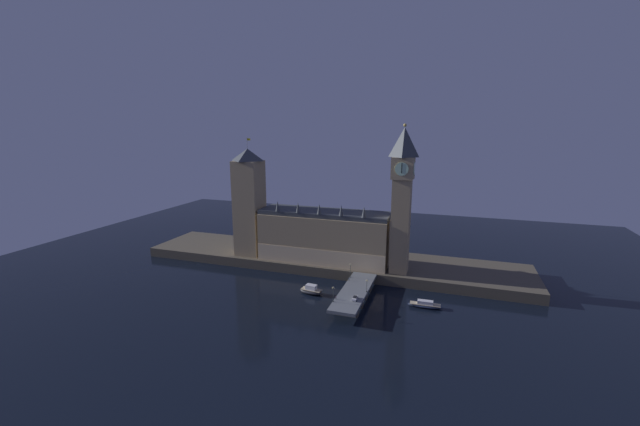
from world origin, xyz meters
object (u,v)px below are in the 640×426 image
clock_tower (402,196)px  street_lamp_near (333,292)px  pedestrian_near_rail (336,298)px  pedestrian_far_rail (349,279)px  boat_downstream (425,305)px  boat_upstream (311,291)px  car_southbound_lead (355,298)px  street_lamp_mid (367,284)px  victoria_tower (249,202)px  street_lamp_far (350,269)px

clock_tower → street_lamp_near: clock_tower is taller
pedestrian_near_rail → pedestrian_far_rail: pedestrian_far_rail is taller
boat_downstream → boat_upstream: bearing=-177.3°
clock_tower → pedestrian_near_rail: clock_tower is taller
car_southbound_lead → pedestrian_far_rail: 21.75m
street_lamp_mid → pedestrian_far_rail: bearing=135.9°
car_southbound_lead → boat_downstream: (28.77, 13.91, -5.08)m
victoria_tower → street_lamp_mid: bearing=-23.7°
victoria_tower → street_lamp_near: (65.50, -48.50, -26.41)m
street_lamp_far → boat_upstream: size_ratio=0.61×
car_southbound_lead → street_lamp_near: street_lamp_near is taller
clock_tower → victoria_tower: (-87.10, 2.81, -8.77)m
street_lamp_far → boat_upstream: 22.20m
car_southbound_lead → boat_downstream: bearing=25.8°
street_lamp_near → boat_downstream: 42.60m
street_lamp_mid → boat_upstream: (-27.37, 1.79, -7.59)m
victoria_tower → street_lamp_far: size_ratio=9.32×
clock_tower → street_lamp_far: bearing=-143.0°
pedestrian_far_rail → street_lamp_mid: size_ratio=0.30×
car_southbound_lead → street_lamp_mid: bearing=72.4°
pedestrian_near_rail → boat_upstream: pedestrian_near_rail is taller
clock_tower → boat_downstream: size_ratio=4.94×
clock_tower → victoria_tower: size_ratio=1.11×
victoria_tower → pedestrian_far_rail: (65.90, -23.12, -29.79)m
pedestrian_far_rail → street_lamp_near: bearing=-90.9°
victoria_tower → boat_downstream: (102.61, -29.46, -35.10)m
boat_upstream → boat_downstream: boat_upstream is taller
pedestrian_far_rail → car_southbound_lead: bearing=-68.6°
pedestrian_far_rail → boat_upstream: (-16.39, -8.86, -4.80)m
victoria_tower → clock_tower: bearing=-1.8°
clock_tower → boat_upstream: bearing=-142.2°
boat_downstream → victoria_tower: bearing=164.0°
victoria_tower → boat_downstream: 112.38m
clock_tower → street_lamp_mid: (-10.21, -30.97, -35.77)m
car_southbound_lead → boat_upstream: bearing=154.9°
street_lamp_far → victoria_tower: bearing=163.8°
street_lamp_mid → street_lamp_far: street_lamp_far is taller
pedestrian_near_rail → street_lamp_mid: bearing=47.5°
clock_tower → pedestrian_near_rail: size_ratio=46.54×
car_southbound_lead → boat_upstream: (-24.33, 11.38, -4.57)m
pedestrian_far_rail → street_lamp_far: bearing=95.6°
street_lamp_mid → boat_downstream: (25.72, 4.32, -8.10)m
victoria_tower → street_lamp_mid: size_ratio=11.32×
street_lamp_far → car_southbound_lead: bearing=-71.1°
victoria_tower → car_southbound_lead: (73.84, -43.37, -30.02)m
boat_upstream → street_lamp_far: bearing=39.0°
street_lamp_mid → clock_tower: bearing=71.8°
pedestrian_near_rail → victoria_tower: bearing=145.2°
street_lamp_mid → street_lamp_far: (-11.39, 14.72, 0.79)m
street_lamp_far → boat_upstream: street_lamp_far is taller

